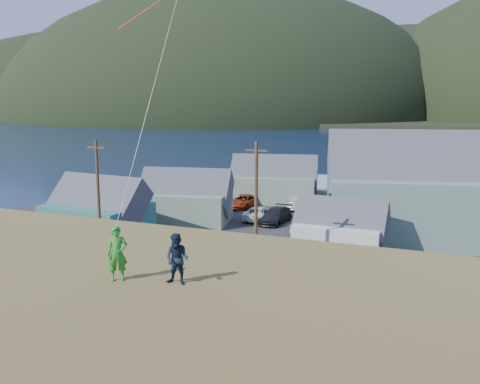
# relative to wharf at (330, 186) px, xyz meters

# --- Properties ---
(ground) EXTENTS (900.00, 900.00, 0.00)m
(ground) POSITION_rel_wharf_xyz_m (6.00, -40.00, -0.45)
(ground) COLOR #0A1638
(ground) RESTS_ON ground
(grass_strip) EXTENTS (110.00, 8.00, 0.10)m
(grass_strip) POSITION_rel_wharf_xyz_m (6.00, -42.00, -0.40)
(grass_strip) COLOR #4C3D19
(grass_strip) RESTS_ON ground
(waterfront_lot) EXTENTS (72.00, 36.00, 0.12)m
(waterfront_lot) POSITION_rel_wharf_xyz_m (6.00, -23.00, -0.39)
(waterfront_lot) COLOR #28282B
(waterfront_lot) RESTS_ON ground
(wharf) EXTENTS (26.00, 14.00, 0.90)m
(wharf) POSITION_rel_wharf_xyz_m (0.00, 0.00, 0.00)
(wharf) COLOR gray
(wharf) RESTS_ON ground
(far_shore) EXTENTS (900.00, 320.00, 2.00)m
(far_shore) POSITION_rel_wharf_xyz_m (6.00, 290.00, 0.55)
(far_shore) COLOR black
(far_shore) RESTS_ON ground
(shed_teal) EXTENTS (9.26, 6.89, 6.93)m
(shed_teal) POSITION_rel_wharf_xyz_m (-13.48, -33.81, 2.14)
(shed_teal) COLOR #285F54
(shed_teal) RESTS_ON waterfront_lot
(shed_palegreen_near) EXTENTS (10.06, 7.34, 6.63)m
(shed_palegreen_near) POSITION_rel_wharf_xyz_m (-9.15, -25.33, 2.06)
(shed_palegreen_near) COLOR slate
(shed_palegreen_near) RESTS_ON waterfront_lot
(shed_white) EXTENTS (7.22, 4.84, 5.69)m
(shed_white) POSITION_rel_wharf_xyz_m (7.60, -31.08, 1.76)
(shed_white) COLOR silver
(shed_white) RESTS_ON waterfront_lot
(shed_palegreen_far) EXTENTS (11.29, 7.87, 6.93)m
(shed_palegreen_far) POSITION_rel_wharf_xyz_m (-4.31, -11.74, 2.20)
(shed_palegreen_far) COLOR slate
(shed_palegreen_far) RESTS_ON waterfront_lot
(utility_poles) EXTENTS (32.21, 0.24, 9.78)m
(utility_poles) POSITION_rel_wharf_xyz_m (5.55, -38.50, 4.44)
(utility_poles) COLOR #47331E
(utility_poles) RESTS_ON waterfront_lot
(parked_cars) EXTENTS (14.59, 12.96, 1.56)m
(parked_cars) POSITION_rel_wharf_xyz_m (-4.99, -18.93, 0.41)
(parked_cars) COLOR black
(parked_cars) RESTS_ON waterfront_lot
(kite_flyer_green) EXTENTS (0.73, 0.67, 1.67)m
(kite_flyer_green) POSITION_rel_wharf_xyz_m (6.45, -59.13, 7.58)
(kite_flyer_green) COLOR #258A28
(kite_flyer_green) RESTS_ON hillside
(kite_flyer_navy) EXTENTS (0.77, 0.61, 1.52)m
(kite_flyer_navy) POSITION_rel_wharf_xyz_m (8.25, -58.73, 7.51)
(kite_flyer_navy) COLOR #132036
(kite_flyer_navy) RESTS_ON hillside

